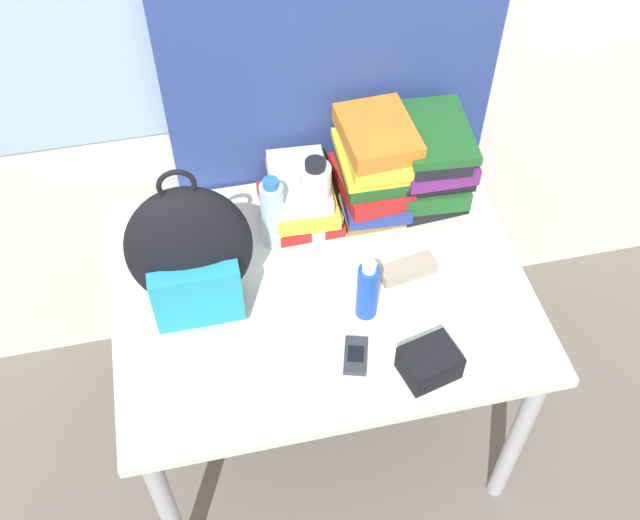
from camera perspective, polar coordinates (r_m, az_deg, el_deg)
curtain_blue at (r=1.93m, az=1.15°, el=19.11°), size 0.91×0.04×2.50m
desk at (r=2.01m, az=0.00°, el=-3.47°), size 1.07×0.82×0.71m
backpack at (r=1.79m, az=-9.85°, el=0.48°), size 0.30×0.18×0.45m
book_stack_left at (r=2.06m, az=-1.41°, el=4.91°), size 0.21×0.28×0.14m
book_stack_center at (r=2.04m, az=4.18°, el=7.08°), size 0.22×0.26×0.28m
book_stack_right at (r=2.09m, az=8.37°, el=7.41°), size 0.21×0.28×0.25m
water_bottle at (r=1.96m, az=-3.63°, el=3.53°), size 0.06×0.06×0.23m
sports_bottle at (r=1.97m, az=-0.34°, el=4.59°), size 0.08×0.08×0.26m
sunscreen_bottle at (r=1.82m, az=3.63°, el=-2.33°), size 0.05×0.05×0.19m
cell_phone at (r=1.80m, az=2.73°, el=-7.29°), size 0.08×0.11×0.02m
sunglasses_case at (r=1.96m, az=6.68°, el=-0.69°), size 0.16×0.08×0.04m
camera_pouch at (r=1.78m, az=8.34°, el=-7.74°), size 0.15×0.13×0.08m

